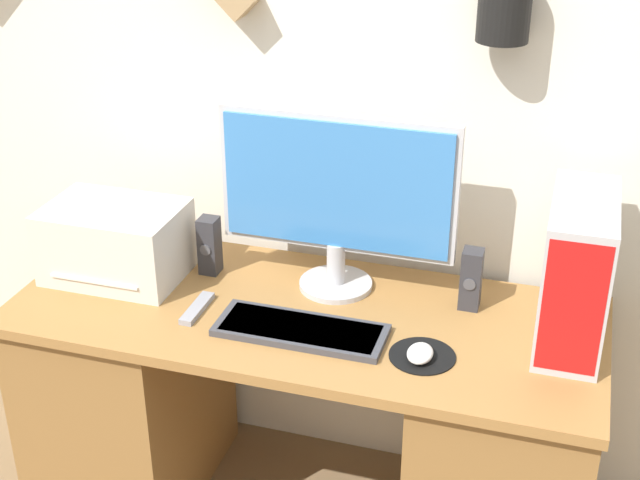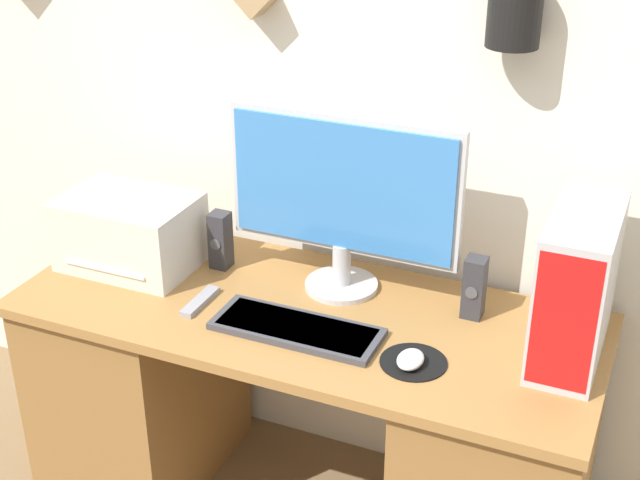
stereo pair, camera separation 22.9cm
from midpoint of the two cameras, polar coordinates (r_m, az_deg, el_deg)
name	(u,v)px [view 1 (the left image)]	position (r m, az deg, el deg)	size (l,w,h in m)	color
wall_back	(339,39)	(2.49, -1.49, 12.68)	(6.40, 0.18, 2.86)	silver
desk	(305,415)	(2.61, -3.53, -11.20)	(1.59, 0.64, 0.72)	olive
monitor	(337,193)	(2.39, -1.65, 2.97)	(0.66, 0.21, 0.51)	#B7B7BC
keyboard	(301,330)	(2.31, -4.09, -5.84)	(0.44, 0.17, 0.02)	#3D3D42
mousepad	(422,356)	(2.22, 3.63, -7.50)	(0.17, 0.17, 0.00)	black
mouse	(420,353)	(2.20, 3.46, -7.35)	(0.06, 0.09, 0.03)	silver
computer_tower	(576,272)	(2.26, 13.34, -2.10)	(0.16, 0.38, 0.38)	#B2B2B7
printer	(115,242)	(2.62, -15.42, -0.18)	(0.38, 0.27, 0.21)	beige
speaker_left	(209,245)	(2.59, -9.61, -0.41)	(0.05, 0.06, 0.17)	#2D2D33
speaker_right	(471,279)	(2.40, 6.97, -2.57)	(0.05, 0.06, 0.17)	#2D2D33
remote_control	(197,308)	(2.44, -10.55, -4.40)	(0.04, 0.16, 0.02)	gray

